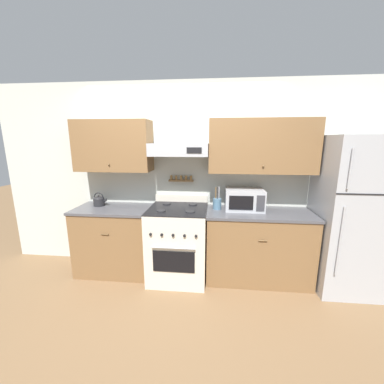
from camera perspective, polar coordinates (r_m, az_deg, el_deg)
The scene contains 9 objects.
ground_plane at distance 3.18m, azimuth -3.99°, elevation -21.86°, with size 16.00×16.00×0.00m, color brown.
wall_back at distance 3.21m, azimuth -1.54°, elevation 5.85°, with size 5.20×0.46×2.55m.
counter_left at distance 3.46m, azimuth -17.94°, elevation -10.87°, with size 1.02×0.61×0.91m.
counter_right at distance 3.24m, azimuth 15.58°, elevation -12.36°, with size 1.32×0.61×0.91m.
stove_range at distance 3.16m, azimuth -3.36°, elevation -12.14°, with size 0.73×0.73×1.04m.
refrigerator at distance 3.38m, azimuth 34.46°, elevation -4.67°, with size 0.80×0.73×1.85m.
tea_kettle at distance 3.46m, azimuth -21.59°, elevation -1.96°, with size 0.19×0.15×0.19m.
microwave at distance 3.11m, azimuth 12.55°, elevation -1.74°, with size 0.49×0.36×0.27m.
utensil_crock at distance 3.08m, azimuth 6.10°, elevation -2.73°, with size 0.11×0.11×0.29m.
Camera 1 is at (0.47, -2.59, 1.79)m, focal length 22.00 mm.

